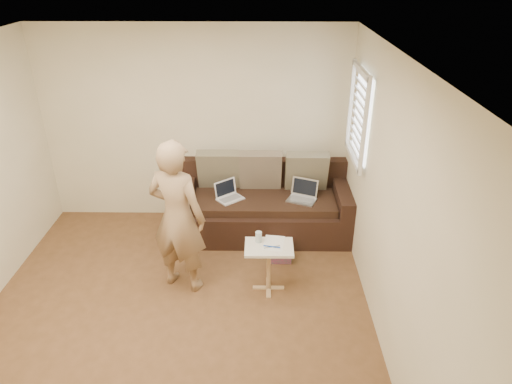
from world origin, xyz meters
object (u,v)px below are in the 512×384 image
(sofa, at_px, (264,203))
(person, at_px, (178,217))
(drinking_glass, at_px, (259,237))
(laptop_silver, at_px, (301,201))
(striped_box, at_px, (281,252))
(laptop_white, at_px, (230,200))
(side_table, at_px, (269,268))

(sofa, relative_size, person, 1.27)
(person, xyz_separation_m, drinking_glass, (0.85, 0.01, -0.24))
(laptop_silver, distance_m, striped_box, 0.73)
(laptop_white, distance_m, drinking_glass, 1.10)
(laptop_silver, height_order, laptop_white, laptop_silver)
(laptop_silver, bearing_deg, side_table, -88.19)
(laptop_white, bearing_deg, drinking_glass, -109.75)
(striped_box, bearing_deg, laptop_silver, 62.46)
(laptop_silver, bearing_deg, person, -120.48)
(laptop_white, relative_size, person, 0.18)
(laptop_white, bearing_deg, striped_box, -79.79)
(person, height_order, striped_box, person)
(sofa, xyz_separation_m, side_table, (0.05, -1.20, -0.14))
(striped_box, bearing_deg, laptop_white, 139.56)
(sofa, relative_size, laptop_silver, 6.36)
(person, bearing_deg, striped_box, -135.45)
(laptop_silver, xyz_separation_m, drinking_glass, (-0.54, -1.02, 0.10))
(sofa, bearing_deg, side_table, -87.70)
(sofa, bearing_deg, striped_box, -72.04)
(laptop_white, xyz_separation_m, person, (-0.48, -1.04, 0.35))
(side_table, xyz_separation_m, striped_box, (0.15, 0.58, -0.20))
(side_table, relative_size, drinking_glass, 4.70)
(drinking_glass, bearing_deg, laptop_silver, 62.12)
(sofa, distance_m, striped_box, 0.74)
(sofa, distance_m, laptop_white, 0.45)
(laptop_white, height_order, side_table, laptop_white)
(sofa, xyz_separation_m, drinking_glass, (-0.06, -1.12, 0.20))
(laptop_silver, height_order, side_table, laptop_silver)
(sofa, bearing_deg, laptop_white, -168.98)
(sofa, height_order, side_table, sofa)
(striped_box, bearing_deg, person, -155.65)
(laptop_white, bearing_deg, person, -153.96)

